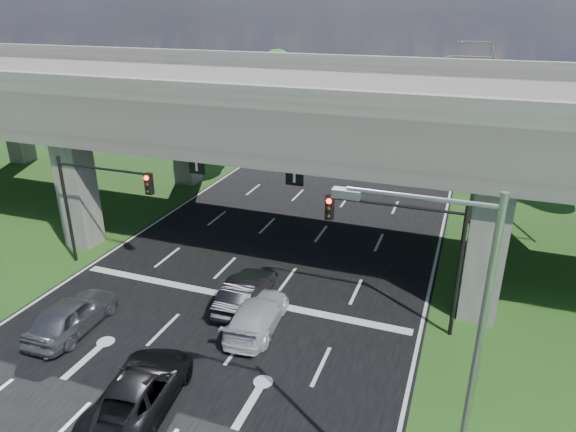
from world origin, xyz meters
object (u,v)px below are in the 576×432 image
Objects in this scene: car_trailing at (140,391)px; car_white at (257,314)px; streetlight_far at (480,113)px; car_silver at (72,315)px; signal_right at (407,240)px; signal_left at (97,195)px; streetlight_beyond at (483,83)px; streetlight_near at (455,368)px; car_dark at (245,292)px.

car_white is at bearing -116.12° from car_trailing.
car_silver is (-15.50, -25.39, -5.03)m from streetlight_far.
signal_right is 15.65m from signal_left.
streetlight_far is (2.27, 20.06, 1.66)m from signal_right.
signal_left is 1.30× the size of car_silver.
streetlight_beyond is at bearing 90.00° from streetlight_far.
streetlight_near and streetlight_far have the same top height.
streetlight_near reaches higher than signal_right.
signal_left reaches higher than car_dark.
car_silver is (-13.22, -5.33, -3.37)m from signal_right.
car_trailing is (-0.70, -7.29, -0.01)m from car_dark.
car_white is (1.23, -1.46, -0.05)m from car_dark.
streetlight_beyond is at bearing -106.85° from car_dark.
car_trailing is at bearing -46.16° from signal_left.
streetlight_far is at bearing 90.00° from streetlight_near.
signal_right is at bearing -161.96° from car_white.
car_dark is at bearing 135.99° from streetlight_near.
signal_right is 0.60× the size of streetlight_beyond.
car_dark reaches higher than car_white.
car_trailing is at bearing 149.45° from car_silver.
signal_right is 0.60× the size of streetlight_near.
signal_left is 1.28× the size of car_white.
streetlight_beyond is (0.00, 16.00, 0.00)m from streetlight_far.
signal_left is 1.35× the size of car_dark.
streetlight_near reaches higher than car_trailing.
streetlight_near is at bearing 160.76° from car_silver.
signal_right is 0.60× the size of streetlight_far.
streetlight_beyond is at bearing 86.39° from signal_right.
car_dark is at bearing -103.25° from car_trailing.
car_white is at bearing -161.13° from car_silver.
streetlight_near is 12.19m from car_white.
car_dark is (-9.32, 9.00, -5.09)m from streetlight_near.
streetlight_near reaches higher than car_white.
signal_left is 11.92m from car_trailing.
signal_left is at bearing -18.20° from car_white.
streetlight_beyond is at bearing 63.57° from signal_left.
streetlight_beyond reaches higher than signal_left.
streetlight_far is 1.93× the size of car_trailing.
signal_left is 20.56m from streetlight_near.
car_dark is 7.32m from car_trailing.
car_white is (-8.08, 7.54, -5.14)m from streetlight_near.
car_dark is (8.61, -0.94, -3.43)m from signal_left.
signal_right is 36.17m from streetlight_beyond.
signal_left reaches higher than car_trailing.
streetlight_far reaches higher than signal_left.
signal_right is 7.19m from car_white.
streetlight_near is 46.00m from streetlight_beyond.
streetlight_near is at bearing 133.28° from car_dark.
car_silver is at bearing -121.40° from streetlight_far.
streetlight_near is at bearing 162.55° from car_trailing.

